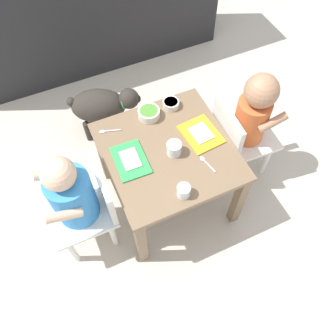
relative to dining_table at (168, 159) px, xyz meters
The scene contains 14 objects.
ground_plane 0.36m from the dining_table, ahead, with size 7.00×7.00×0.00m, color beige.
kitchen_cabinet_back 1.25m from the dining_table, 90.00° to the left, with size 1.72×0.36×0.88m, color #232326.
dining_table is the anchor object (origin of this frame).
seated_child_left 0.45m from the dining_table, behind, with size 0.28×0.28×0.66m.
seated_child_right 0.45m from the dining_table, ahead, with size 0.29×0.29×0.66m.
dog 0.60m from the dining_table, 104.88° to the left, with size 0.41×0.29×0.33m.
food_tray_left 0.19m from the dining_table, behind, with size 0.14×0.20×0.02m.
food_tray_right 0.19m from the dining_table, ahead, with size 0.17×0.20×0.02m.
water_cup_left 0.25m from the dining_table, 98.79° to the right, with size 0.06×0.06×0.06m.
water_cup_right 0.10m from the dining_table, 52.57° to the right, with size 0.07×0.07×0.06m.
veggie_bowl_near 0.28m from the dining_table, 62.39° to the left, with size 0.08×0.08×0.03m.
cereal_bowl_right_side 0.24m from the dining_table, 90.69° to the left, with size 0.10×0.10×0.04m.
spoon_by_left_tray 0.19m from the dining_table, 47.25° to the right, with size 0.03×0.10×0.01m.
spoon_by_right_tray 0.31m from the dining_table, 134.80° to the left, with size 0.10×0.04×0.01m.
Camera 1 is at (-0.37, -0.81, 1.67)m, focal length 36.75 mm.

